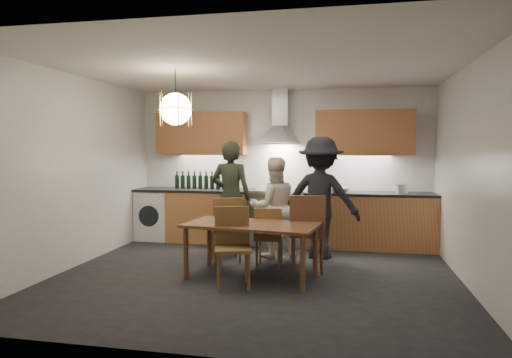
% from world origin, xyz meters
% --- Properties ---
extents(ground, '(5.00, 5.00, 0.00)m').
position_xyz_m(ground, '(0.00, 0.00, 0.00)').
color(ground, black).
rests_on(ground, ground).
extents(room_shell, '(5.02, 4.52, 2.61)m').
position_xyz_m(room_shell, '(0.00, 0.00, 1.71)').
color(room_shell, white).
rests_on(room_shell, ground).
extents(counter_run, '(5.00, 0.62, 0.90)m').
position_xyz_m(counter_run, '(0.02, 1.95, 0.45)').
color(counter_run, tan).
rests_on(counter_run, ground).
extents(range_stove, '(0.90, 0.60, 0.92)m').
position_xyz_m(range_stove, '(0.00, 1.94, 0.44)').
color(range_stove, silver).
rests_on(range_stove, ground).
extents(wall_fixtures, '(4.30, 0.54, 1.10)m').
position_xyz_m(wall_fixtures, '(0.00, 2.07, 1.87)').
color(wall_fixtures, '#C17B4A').
rests_on(wall_fixtures, ground).
extents(pendant_lamp, '(0.43, 0.43, 0.70)m').
position_xyz_m(pendant_lamp, '(-1.00, -0.10, 2.10)').
color(pendant_lamp, black).
rests_on(pendant_lamp, ground).
extents(dining_table, '(1.71, 1.03, 0.68)m').
position_xyz_m(dining_table, '(-0.04, -0.08, 0.60)').
color(dining_table, brown).
rests_on(dining_table, ground).
extents(chair_back_left, '(0.55, 0.55, 0.93)m').
position_xyz_m(chair_back_left, '(-0.53, 0.59, 0.53)').
color(chair_back_left, brown).
rests_on(chair_back_left, ground).
extents(chair_back_mid, '(0.39, 0.39, 0.82)m').
position_xyz_m(chair_back_mid, '(0.10, 0.41, 0.47)').
color(chair_back_mid, brown).
rests_on(chair_back_mid, ground).
extents(chair_back_right, '(0.49, 0.49, 1.01)m').
position_xyz_m(chair_back_right, '(0.62, 0.33, 0.58)').
color(chair_back_right, brown).
rests_on(chair_back_right, ground).
extents(chair_front, '(0.52, 0.52, 0.92)m').
position_xyz_m(chair_front, '(-0.20, -0.39, 0.53)').
color(chair_front, brown).
rests_on(chair_front, ground).
extents(person_left, '(0.65, 0.45, 1.72)m').
position_xyz_m(person_left, '(-0.63, 1.22, 0.86)').
color(person_left, black).
rests_on(person_left, ground).
extents(person_mid, '(0.87, 0.78, 1.47)m').
position_xyz_m(person_mid, '(0.05, 1.09, 0.74)').
color(person_mid, silver).
rests_on(person_mid, ground).
extents(person_right, '(1.21, 0.79, 1.77)m').
position_xyz_m(person_right, '(0.74, 1.16, 0.89)').
color(person_right, black).
rests_on(person_right, ground).
extents(mixing_bowl, '(0.42, 0.42, 0.08)m').
position_xyz_m(mixing_bowl, '(1.00, 1.85, 0.94)').
color(mixing_bowl, silver).
rests_on(mixing_bowl, counter_run).
extents(stock_pot, '(0.20, 0.20, 0.13)m').
position_xyz_m(stock_pot, '(1.96, 1.90, 0.97)').
color(stock_pot, silver).
rests_on(stock_pot, counter_run).
extents(wine_bottles, '(0.93, 0.07, 0.30)m').
position_xyz_m(wine_bottles, '(-1.39, 2.00, 1.05)').
color(wine_bottles, black).
rests_on(wine_bottles, counter_run).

